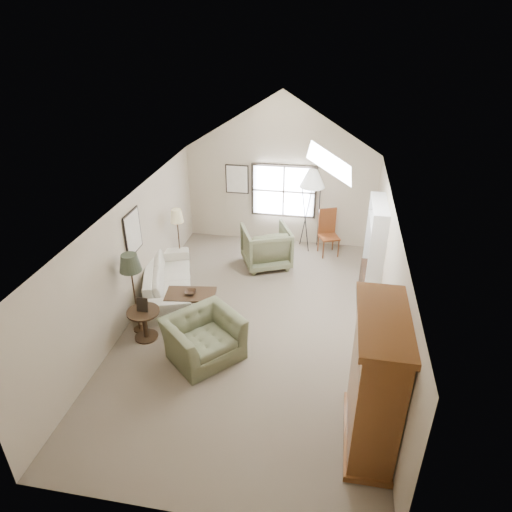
% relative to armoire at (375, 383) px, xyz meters
% --- Properties ---
extents(room_shell, '(5.01, 8.01, 4.00)m').
position_rel_armoire_xyz_m(room_shell, '(-2.18, 2.40, 2.11)').
color(room_shell, '#746453').
rests_on(room_shell, ground).
extents(window, '(1.72, 0.08, 1.42)m').
position_rel_armoire_xyz_m(window, '(-2.08, 6.36, 0.35)').
color(window, black).
rests_on(window, room_shell).
extents(skylight, '(0.80, 1.20, 0.52)m').
position_rel_armoire_xyz_m(skylight, '(-0.88, 3.30, 2.12)').
color(skylight, white).
rests_on(skylight, room_shell).
extents(wall_art, '(1.97, 3.71, 0.88)m').
position_rel_armoire_xyz_m(wall_art, '(-4.06, 4.34, 0.63)').
color(wall_art, black).
rests_on(wall_art, room_shell).
extents(armoire, '(0.60, 1.50, 2.20)m').
position_rel_armoire_xyz_m(armoire, '(0.00, 0.00, 0.00)').
color(armoire, brown).
rests_on(armoire, ground).
extents(tv_alcove, '(0.32, 1.30, 2.10)m').
position_rel_armoire_xyz_m(tv_alcove, '(0.16, 4.00, 0.05)').
color(tv_alcove, white).
rests_on(tv_alcove, ground).
extents(media_console, '(0.34, 1.18, 0.60)m').
position_rel_armoire_xyz_m(media_console, '(0.14, 4.00, -0.80)').
color(media_console, '#382316').
rests_on(media_console, ground).
extents(tv_panel, '(0.05, 0.90, 0.55)m').
position_rel_armoire_xyz_m(tv_panel, '(0.14, 4.00, -0.18)').
color(tv_panel, black).
rests_on(tv_panel, media_console).
extents(sofa, '(1.73, 2.67, 0.73)m').
position_rel_armoire_xyz_m(sofa, '(-4.25, 3.28, -0.74)').
color(sofa, beige).
rests_on(sofa, ground).
extents(armchair_near, '(1.66, 1.67, 0.82)m').
position_rel_armoire_xyz_m(armchair_near, '(-2.89, 1.37, -0.69)').
color(armchair_near, '#616244').
rests_on(armchair_near, ground).
extents(armchair_far, '(1.44, 1.45, 1.02)m').
position_rel_armoire_xyz_m(armchair_far, '(-2.31, 4.95, -0.59)').
color(armchair_far, '#646647').
rests_on(armchair_far, ground).
extents(coffee_table, '(1.09, 0.70, 0.52)m').
position_rel_armoire_xyz_m(coffee_table, '(-3.50, 2.57, -0.84)').
color(coffee_table, '#372416').
rests_on(coffee_table, ground).
extents(bowl, '(0.28, 0.28, 0.06)m').
position_rel_armoire_xyz_m(bowl, '(-3.50, 2.57, -0.55)').
color(bowl, '#372816').
rests_on(bowl, coffee_table).
extents(side_table, '(0.79, 0.79, 0.62)m').
position_rel_armoire_xyz_m(side_table, '(-4.15, 1.68, -0.79)').
color(side_table, '#322014').
rests_on(side_table, ground).
extents(side_chair, '(0.61, 0.61, 1.20)m').
position_rel_armoire_xyz_m(side_chair, '(-0.81, 5.80, -0.50)').
color(side_chair, brown).
rests_on(side_chair, ground).
extents(tripod_lamp, '(0.83, 0.83, 2.19)m').
position_rel_armoire_xyz_m(tripod_lamp, '(-1.34, 6.10, -0.01)').
color(tripod_lamp, silver).
rests_on(tripod_lamp, ground).
extents(dark_lamp, '(0.53, 0.53, 1.74)m').
position_rel_armoire_xyz_m(dark_lamp, '(-4.38, 1.88, -0.23)').
color(dark_lamp, '#262C1F').
rests_on(dark_lamp, ground).
extents(tan_lamp, '(0.40, 0.40, 1.56)m').
position_rel_armoire_xyz_m(tan_lamp, '(-4.38, 4.48, -0.32)').
color(tan_lamp, tan).
rests_on(tan_lamp, ground).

